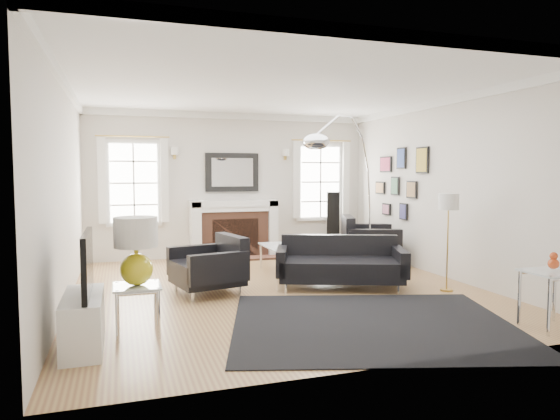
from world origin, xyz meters
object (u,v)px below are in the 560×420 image
object	(u,v)px
coffee_table	(295,247)
arc_floor_lamp	(346,188)
sofa	(340,264)
armchair_left	(211,267)
gourd_lamp	(136,246)
fireplace	(234,230)
armchair_right	(367,242)

from	to	relation	value
coffee_table	arc_floor_lamp	xyz separation A→B (m)	(0.54, -0.77, 0.99)
sofa	arc_floor_lamp	xyz separation A→B (m)	(0.28, 0.41, 1.08)
armchair_left	gourd_lamp	xyz separation A→B (m)	(-1.03, -1.55, 0.55)
sofa	fireplace	bearing A→B (deg)	107.30
fireplace	gourd_lamp	distance (m)	4.71
sofa	gourd_lamp	size ratio (longest dim) A/B	2.89
sofa	armchair_right	distance (m)	1.96
armchair_left	arc_floor_lamp	size ratio (longest dim) A/B	0.43
fireplace	armchair_right	xyz separation A→B (m)	(2.13, -1.39, -0.15)
armchair_left	coffee_table	size ratio (longest dim) A/B	1.10
armchair_right	gourd_lamp	xyz separation A→B (m)	(-4.09, -2.88, 0.51)
armchair_left	fireplace	bearing A→B (deg)	71.16
gourd_lamp	coffee_table	bearing A→B (deg)	44.41
sofa	armchair_left	size ratio (longest dim) A/B	1.79
gourd_lamp	armchair_left	bearing A→B (deg)	56.47
fireplace	coffee_table	distance (m)	1.85
armchair_left	armchair_right	bearing A→B (deg)	23.57
armchair_left	coffee_table	bearing A→B (deg)	32.39
gourd_lamp	arc_floor_lamp	distance (m)	3.64
arc_floor_lamp	coffee_table	bearing A→B (deg)	124.82
coffee_table	gourd_lamp	bearing A→B (deg)	-135.59
fireplace	gourd_lamp	bearing A→B (deg)	-114.59
fireplace	sofa	distance (m)	3.06
armchair_left	gourd_lamp	size ratio (longest dim) A/B	1.62
arc_floor_lamp	sofa	bearing A→B (deg)	-123.97
sofa	coffee_table	size ratio (longest dim) A/B	1.97
sofa	armchair_right	size ratio (longest dim) A/B	1.52
fireplace	coffee_table	bearing A→B (deg)	-69.57
armchair_right	fireplace	bearing A→B (deg)	146.95
sofa	gourd_lamp	world-z (taller)	gourd_lamp
sofa	arc_floor_lamp	size ratio (longest dim) A/B	0.76
armchair_left	arc_floor_lamp	distance (m)	2.37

